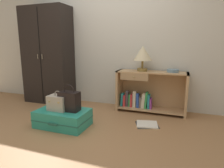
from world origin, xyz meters
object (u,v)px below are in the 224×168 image
Objects in this scene: suitcase_large at (63,118)px; train_case at (58,103)px; bowl at (173,71)px; wardrobe at (48,56)px; table_lamp at (143,54)px; bookshelf at (148,92)px; open_book_on_floor at (147,124)px; bottle at (39,114)px; handbag at (69,101)px.

train_case reaches higher than suitcase_large.
bowl is at bearing 37.01° from suitcase_large.
wardrobe is 1.50m from train_case.
table_lamp is at bearing 1.04° from wardrobe.
bookshelf is 2.78× the size of table_lamp.
bookshelf reaches higher than suitcase_large.
bookshelf reaches higher than train_case.
bookshelf is 1.60× the size of suitcase_large.
bookshelf reaches higher than open_book_on_floor.
open_book_on_floor is at bearing -80.50° from bookshelf.
table_lamp is at bearing 33.31° from bottle.
bowl is 2.27m from bottle.
suitcase_large is at bearing -142.99° from bowl.
table_lamp is 0.57m from bowl.
wardrobe is at bearing 165.10° from open_book_on_floor.
table_lamp is 1.13× the size of handbag.
suitcase_large is at bearing -158.82° from open_book_on_floor.
table_lamp reaches higher than bowl.
bookshelf is at bearing 45.72° from suitcase_large.
bottle is at bearing 172.50° from handbag.
table_lamp reaches higher than train_case.
open_book_on_floor is at bearing 21.18° from suitcase_large.
bowl is 1.01m from open_book_on_floor.
handbag is 0.69m from bottle.
train_case is 1.33m from open_book_on_floor.
bookshelf is at bearing 48.53° from handbag.
train_case is at bearing -162.58° from suitcase_large.
train_case is 0.76× the size of handbag.
wardrobe is 6.60× the size of train_case.
wardrobe reaches higher than bowl.
table_lamp is 1.18m from open_book_on_floor.
train_case is at bearing -143.59° from bowl.
wardrobe is 9.94× the size of bowl.
bottle is (-1.55, -0.97, -0.27)m from bookshelf.
suitcase_large is 0.52m from bottle.
bottle is (-1.44, -0.94, -0.93)m from table_lamp.
bottle is 0.42× the size of open_book_on_floor.
table_lamp reaches higher than open_book_on_floor.
table_lamp is 1.08× the size of open_book_on_floor.
table_lamp is 1.50× the size of train_case.
bowl is 1.90m from suitcase_large.
bookshelf is 3.14× the size of handbag.
wardrobe reaches higher than bookshelf.
train_case is (-1.49, -1.10, -0.39)m from bowl.
handbag is at bearing -42.35° from wardrobe.
suitcase_large is (0.98, -1.01, -0.82)m from wardrobe.
open_book_on_floor is (0.21, -0.60, -0.99)m from table_lamp.
open_book_on_floor is at bearing -114.34° from bowl.
bookshelf is at bearing 99.50° from open_book_on_floor.
train_case reaches higher than open_book_on_floor.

